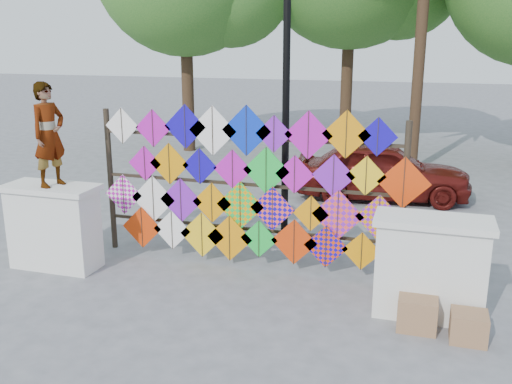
% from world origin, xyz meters
% --- Properties ---
extents(ground, '(80.00, 80.00, 0.00)m').
position_xyz_m(ground, '(0.00, 0.00, 0.00)').
color(ground, gray).
rests_on(ground, ground).
extents(parapet_left, '(1.40, 0.65, 1.28)m').
position_xyz_m(parapet_left, '(-2.70, -0.20, 0.65)').
color(parapet_left, silver).
rests_on(parapet_left, ground).
extents(parapet_right, '(1.40, 0.65, 1.28)m').
position_xyz_m(parapet_right, '(2.70, -0.20, 0.65)').
color(parapet_right, silver).
rests_on(parapet_right, ground).
extents(kite_rack, '(5.00, 0.24, 2.45)m').
position_xyz_m(kite_rack, '(0.08, 0.72, 1.21)').
color(kite_rack, black).
rests_on(kite_rack, ground).
extents(vendor_woman, '(0.48, 0.62, 1.50)m').
position_xyz_m(vendor_woman, '(-2.64, -0.20, 2.03)').
color(vendor_woman, '#99999E').
rests_on(vendor_woman, parapet_left).
extents(sedan, '(3.82, 1.94, 1.25)m').
position_xyz_m(sedan, '(1.68, 5.09, 0.62)').
color(sedan, '#57120E').
rests_on(sedan, ground).
extents(lamppost, '(0.28, 0.28, 4.46)m').
position_xyz_m(lamppost, '(0.30, 2.00, 2.69)').
color(lamppost, black).
rests_on(lamppost, ground).
extents(cardboard_box_near, '(0.46, 0.40, 0.40)m').
position_xyz_m(cardboard_box_near, '(2.59, -0.59, 0.20)').
color(cardboard_box_near, '#8B6343').
rests_on(cardboard_box_near, ground).
extents(cardboard_box_far, '(0.41, 0.38, 0.34)m').
position_xyz_m(cardboard_box_far, '(3.16, -0.71, 0.17)').
color(cardboard_box_far, '#8B6343').
rests_on(cardboard_box_far, ground).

